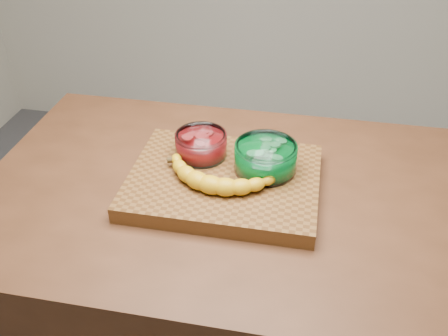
# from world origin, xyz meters

# --- Properties ---
(counter) EXTENTS (1.20, 0.80, 0.90)m
(counter) POSITION_xyz_m (0.00, 0.00, 0.45)
(counter) COLOR #4D2A17
(counter) RESTS_ON ground
(cutting_board) EXTENTS (0.45, 0.35, 0.04)m
(cutting_board) POSITION_xyz_m (0.00, 0.00, 0.92)
(cutting_board) COLOR brown
(cutting_board) RESTS_ON counter
(bowl_red) EXTENTS (0.13, 0.13, 0.06)m
(bowl_red) POSITION_xyz_m (-0.07, 0.07, 0.97)
(bowl_red) COLOR white
(bowl_red) RESTS_ON cutting_board
(bowl_green) EXTENTS (0.15, 0.15, 0.07)m
(bowl_green) POSITION_xyz_m (0.09, 0.04, 0.97)
(bowl_green) COLOR white
(bowl_green) RESTS_ON cutting_board
(banana) EXTENTS (0.29, 0.15, 0.04)m
(banana) POSITION_xyz_m (-0.01, -0.03, 0.96)
(banana) COLOR gold
(banana) RESTS_ON cutting_board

